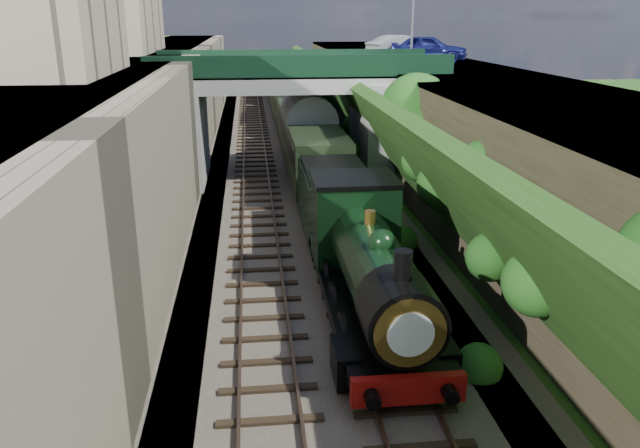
% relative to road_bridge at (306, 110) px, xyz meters
% --- Properties ---
extents(ground, '(160.00, 160.00, 0.00)m').
position_rel_road_bridge_xyz_m(ground, '(-0.94, -24.00, -4.08)').
color(ground, '#1E4714').
rests_on(ground, ground).
extents(trackbed, '(10.00, 90.00, 0.20)m').
position_rel_road_bridge_xyz_m(trackbed, '(-0.94, -4.00, -3.98)').
color(trackbed, '#473F38').
rests_on(trackbed, ground).
extents(retaining_wall, '(1.00, 90.00, 7.00)m').
position_rel_road_bridge_xyz_m(retaining_wall, '(-6.44, -4.00, -0.58)').
color(retaining_wall, '#756B56').
rests_on(retaining_wall, ground).
extents(street_plateau_left, '(6.00, 90.00, 7.00)m').
position_rel_road_bridge_xyz_m(street_plateau_left, '(-9.94, -4.00, -0.58)').
color(street_plateau_left, '#262628').
rests_on(street_plateau_left, ground).
extents(street_plateau_right, '(8.00, 90.00, 6.25)m').
position_rel_road_bridge_xyz_m(street_plateau_right, '(8.56, -4.00, -0.95)').
color(street_plateau_right, '#262628').
rests_on(street_plateau_right, ground).
extents(embankment_slope, '(4.50, 90.00, 6.36)m').
position_rel_road_bridge_xyz_m(embankment_slope, '(4.07, -5.37, -1.29)').
color(embankment_slope, '#1E4714').
rests_on(embankment_slope, ground).
extents(track_left, '(2.50, 90.00, 0.20)m').
position_rel_road_bridge_xyz_m(track_left, '(-2.94, -4.00, -3.83)').
color(track_left, black).
rests_on(track_left, trackbed).
extents(track_right, '(2.50, 90.00, 0.20)m').
position_rel_road_bridge_xyz_m(track_right, '(0.26, -4.00, -3.83)').
color(track_right, black).
rests_on(track_right, trackbed).
extents(road_bridge, '(16.00, 6.40, 7.25)m').
position_rel_road_bridge_xyz_m(road_bridge, '(0.00, 0.00, 0.00)').
color(road_bridge, gray).
rests_on(road_bridge, ground).
extents(building_far, '(5.00, 10.00, 6.00)m').
position_rel_road_bridge_xyz_m(building_far, '(-11.44, 6.00, 5.92)').
color(building_far, gray).
rests_on(building_far, street_plateau_left).
extents(building_near, '(4.00, 8.00, 4.00)m').
position_rel_road_bridge_xyz_m(building_near, '(-10.44, -10.00, 4.92)').
color(building_near, gray).
rests_on(building_near, street_plateau_left).
extents(tree, '(3.60, 3.80, 6.60)m').
position_rel_road_bridge_xyz_m(tree, '(4.97, -5.79, 0.57)').
color(tree, black).
rests_on(tree, ground).
extents(lamppost, '(0.87, 0.15, 6.00)m').
position_rel_road_bridge_xyz_m(lamppost, '(7.51, 5.69, 5.49)').
color(lamppost, gray).
rests_on(lamppost, street_plateau_right).
extents(car_blue, '(5.42, 3.66, 1.71)m').
position_rel_road_bridge_xyz_m(car_blue, '(8.84, 6.36, 3.03)').
color(car_blue, navy).
rests_on(car_blue, street_plateau_right).
extents(car_silver, '(5.24, 3.40, 1.63)m').
position_rel_road_bridge_xyz_m(car_silver, '(7.54, 8.93, 2.99)').
color(car_silver, '#9E9DA2').
rests_on(car_silver, street_plateau_right).
extents(locomotive, '(3.10, 10.22, 3.83)m').
position_rel_road_bridge_xyz_m(locomotive, '(0.26, -18.51, -2.18)').
color(locomotive, black).
rests_on(locomotive, trackbed).
extents(tender, '(2.70, 6.00, 3.05)m').
position_rel_road_bridge_xyz_m(tender, '(0.26, -11.14, -2.46)').
color(tender, black).
rests_on(tender, trackbed).
extents(coach_front, '(2.90, 18.00, 3.70)m').
position_rel_road_bridge_xyz_m(coach_front, '(0.26, 1.46, -2.03)').
color(coach_front, black).
rests_on(coach_front, trackbed).
extents(coach_middle, '(2.90, 18.00, 3.70)m').
position_rel_road_bridge_xyz_m(coach_middle, '(0.26, 20.26, -2.03)').
color(coach_middle, black).
rests_on(coach_middle, trackbed).
extents(coach_rear, '(2.90, 18.00, 3.70)m').
position_rel_road_bridge_xyz_m(coach_rear, '(0.26, 39.06, -2.03)').
color(coach_rear, black).
rests_on(coach_rear, trackbed).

